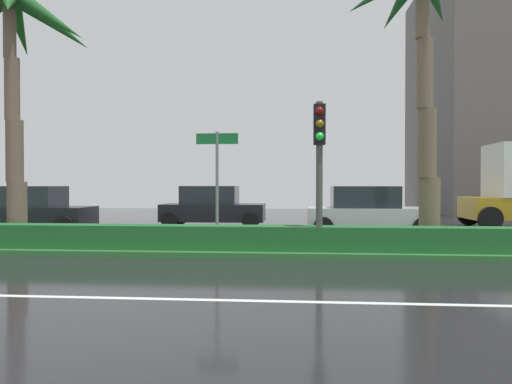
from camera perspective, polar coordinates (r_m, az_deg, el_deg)
name	(u,v)px	position (r m, az deg, el deg)	size (l,w,h in m)	color
ground_plane	(226,245)	(14.50, -3.59, -6.35)	(90.00, 42.00, 0.10)	black
near_lane_divider_stripe	(160,299)	(7.73, -11.37, -12.36)	(81.00, 0.14, 0.01)	white
median_strip	(221,245)	(13.50, -4.21, -6.35)	(85.50, 4.00, 0.15)	#2D6B33
median_hedge	(212,237)	(12.08, -5.26, -5.41)	(76.50, 0.70, 0.60)	#1E6028
palm_tree_mid_left	(9,32)	(15.45, -27.36, 16.53)	(4.78, 4.89, 7.37)	brown
palm_tree_centre_left	(422,13)	(13.97, 19.19, 19.46)	(4.17, 3.97, 7.78)	brown
traffic_signal_median_right	(319,149)	(11.61, 7.56, 5.16)	(0.28, 0.43, 3.62)	#4C4C47
street_name_sign	(217,173)	(12.50, -4.66, 2.28)	(1.10, 0.08, 3.00)	slate
car_in_traffic_leading	(32,210)	(19.57, -25.14, -1.98)	(4.30, 2.02, 1.72)	black
car_in_traffic_second	(212,207)	(20.29, -5.22, -1.81)	(4.30, 2.02, 1.72)	black
car_in_traffic_third	(367,211)	(17.47, 13.12, -2.26)	(4.30, 2.02, 1.72)	silver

